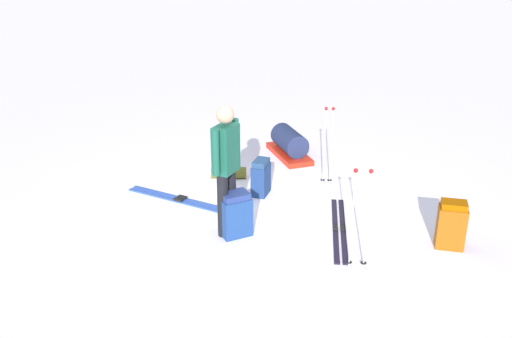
{
  "coord_description": "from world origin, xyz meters",
  "views": [
    {
      "loc": [
        -2.74,
        6.47,
        3.62
      ],
      "look_at": [
        0.0,
        0.0,
        0.7
      ],
      "focal_mm": 40.27,
      "sensor_mm": 36.0,
      "label": 1
    }
  ],
  "objects_px": {
    "gear_sled": "(289,144)",
    "skier_standing": "(226,164)",
    "ski_pair_near": "(339,229)",
    "ski_poles_planted_far": "(328,142)",
    "backpack_large_dark": "(235,214)",
    "sleeping_mat_rolled": "(229,173)",
    "backpack_bright": "(261,178)",
    "ski_poles_planted_near": "(360,214)",
    "ski_pair_far": "(180,200)",
    "backpack_small_spare": "(451,225)"
  },
  "relations": [
    {
      "from": "ski_poles_planted_far",
      "to": "ski_pair_far",
      "type": "bearing_deg",
      "value": 38.63
    },
    {
      "from": "ski_poles_planted_near",
      "to": "sleeping_mat_rolled",
      "type": "bearing_deg",
      "value": -35.63
    },
    {
      "from": "skier_standing",
      "to": "backpack_small_spare",
      "type": "height_order",
      "value": "skier_standing"
    },
    {
      "from": "ski_poles_planted_near",
      "to": "skier_standing",
      "type": "bearing_deg",
      "value": -5.95
    },
    {
      "from": "skier_standing",
      "to": "gear_sled",
      "type": "bearing_deg",
      "value": -86.31
    },
    {
      "from": "ski_pair_near",
      "to": "backpack_large_dark",
      "type": "relative_size",
      "value": 2.91
    },
    {
      "from": "gear_sled",
      "to": "skier_standing",
      "type": "bearing_deg",
      "value": 93.69
    },
    {
      "from": "backpack_large_dark",
      "to": "sleeping_mat_rolled",
      "type": "relative_size",
      "value": 1.07
    },
    {
      "from": "backpack_large_dark",
      "to": "ski_poles_planted_near",
      "type": "xyz_separation_m",
      "value": [
        -1.62,
        0.16,
        0.4
      ]
    },
    {
      "from": "ski_pair_far",
      "to": "sleeping_mat_rolled",
      "type": "distance_m",
      "value": 1.07
    },
    {
      "from": "skier_standing",
      "to": "ski_poles_planted_near",
      "type": "xyz_separation_m",
      "value": [
        -1.75,
        0.18,
        -0.26
      ]
    },
    {
      "from": "backpack_large_dark",
      "to": "backpack_small_spare",
      "type": "height_order",
      "value": "backpack_small_spare"
    },
    {
      "from": "gear_sled",
      "to": "ski_poles_planted_near",
      "type": "bearing_deg",
      "value": 122.34
    },
    {
      "from": "gear_sled",
      "to": "backpack_large_dark",
      "type": "bearing_deg",
      "value": 96.14
    },
    {
      "from": "ski_poles_planted_near",
      "to": "ski_pair_far",
      "type": "bearing_deg",
      "value": -15.23
    },
    {
      "from": "ski_poles_planted_far",
      "to": "ski_poles_planted_near",
      "type": "bearing_deg",
      "value": 114.85
    },
    {
      "from": "backpack_bright",
      "to": "sleeping_mat_rolled",
      "type": "xyz_separation_m",
      "value": [
        0.7,
        -0.36,
        -0.17
      ]
    },
    {
      "from": "gear_sled",
      "to": "sleeping_mat_rolled",
      "type": "xyz_separation_m",
      "value": [
        0.56,
        1.27,
        -0.13
      ]
    },
    {
      "from": "backpack_large_dark",
      "to": "sleeping_mat_rolled",
      "type": "xyz_separation_m",
      "value": [
        0.87,
        -1.62,
        -0.2
      ]
    },
    {
      "from": "backpack_bright",
      "to": "sleeping_mat_rolled",
      "type": "height_order",
      "value": "backpack_bright"
    },
    {
      "from": "ski_pair_near",
      "to": "sleeping_mat_rolled",
      "type": "bearing_deg",
      "value": -25.29
    },
    {
      "from": "ski_poles_planted_far",
      "to": "gear_sled",
      "type": "height_order",
      "value": "ski_poles_planted_far"
    },
    {
      "from": "ski_poles_planted_far",
      "to": "sleeping_mat_rolled",
      "type": "bearing_deg",
      "value": 14.74
    },
    {
      "from": "sleeping_mat_rolled",
      "to": "backpack_bright",
      "type": "bearing_deg",
      "value": 152.86
    },
    {
      "from": "ski_poles_planted_near",
      "to": "gear_sled",
      "type": "relative_size",
      "value": 1.1
    },
    {
      "from": "skier_standing",
      "to": "backpack_large_dark",
      "type": "xyz_separation_m",
      "value": [
        -0.13,
        0.02,
        -0.67
      ]
    },
    {
      "from": "sleeping_mat_rolled",
      "to": "ski_poles_planted_far",
      "type": "bearing_deg",
      "value": -165.26
    },
    {
      "from": "ski_pair_far",
      "to": "ski_poles_planted_near",
      "type": "xyz_separation_m",
      "value": [
        -2.78,
        0.76,
        0.68
      ]
    },
    {
      "from": "backpack_small_spare",
      "to": "ski_poles_planted_near",
      "type": "relative_size",
      "value": 0.5
    },
    {
      "from": "backpack_large_dark",
      "to": "backpack_small_spare",
      "type": "xyz_separation_m",
      "value": [
        -2.56,
        -0.75,
        0.01
      ]
    },
    {
      "from": "skier_standing",
      "to": "ski_poles_planted_far",
      "type": "distance_m",
      "value": 2.14
    },
    {
      "from": "ski_pair_far",
      "to": "sleeping_mat_rolled",
      "type": "xyz_separation_m",
      "value": [
        -0.29,
        -1.03,
        0.08
      ]
    },
    {
      "from": "ski_pair_far",
      "to": "backpack_small_spare",
      "type": "relative_size",
      "value": 2.9
    },
    {
      "from": "gear_sled",
      "to": "sleeping_mat_rolled",
      "type": "height_order",
      "value": "gear_sled"
    },
    {
      "from": "skier_standing",
      "to": "ski_poles_planted_near",
      "type": "relative_size",
      "value": 1.37
    },
    {
      "from": "backpack_small_spare",
      "to": "ski_pair_far",
      "type": "bearing_deg",
      "value": 2.31
    },
    {
      "from": "ski_poles_planted_far",
      "to": "backpack_bright",
      "type": "bearing_deg",
      "value": 43.65
    },
    {
      "from": "gear_sled",
      "to": "backpack_small_spare",
      "type": "bearing_deg",
      "value": 143.29
    },
    {
      "from": "skier_standing",
      "to": "gear_sled",
      "type": "distance_m",
      "value": 2.97
    },
    {
      "from": "ski_pair_near",
      "to": "backpack_bright",
      "type": "height_order",
      "value": "backpack_bright"
    },
    {
      "from": "ski_pair_far",
      "to": "backpack_bright",
      "type": "distance_m",
      "value": 1.22
    },
    {
      "from": "ski_pair_near",
      "to": "skier_standing",
      "type": "bearing_deg",
      "value": 25.33
    },
    {
      "from": "backpack_large_dark",
      "to": "backpack_small_spare",
      "type": "bearing_deg",
      "value": -163.74
    },
    {
      "from": "skier_standing",
      "to": "sleeping_mat_rolled",
      "type": "distance_m",
      "value": 1.97
    },
    {
      "from": "backpack_large_dark",
      "to": "sleeping_mat_rolled",
      "type": "height_order",
      "value": "backpack_large_dark"
    },
    {
      "from": "sleeping_mat_rolled",
      "to": "ski_pair_far",
      "type": "bearing_deg",
      "value": 74.18
    },
    {
      "from": "ski_poles_planted_far",
      "to": "backpack_small_spare",
      "type": "bearing_deg",
      "value": 146.97
    },
    {
      "from": "backpack_bright",
      "to": "ski_poles_planted_far",
      "type": "height_order",
      "value": "ski_poles_planted_far"
    },
    {
      "from": "ski_poles_planted_near",
      "to": "ski_pair_near",
      "type": "bearing_deg",
      "value": -62.36
    },
    {
      "from": "backpack_small_spare",
      "to": "ski_poles_planted_far",
      "type": "height_order",
      "value": "ski_poles_planted_far"
    }
  ]
}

